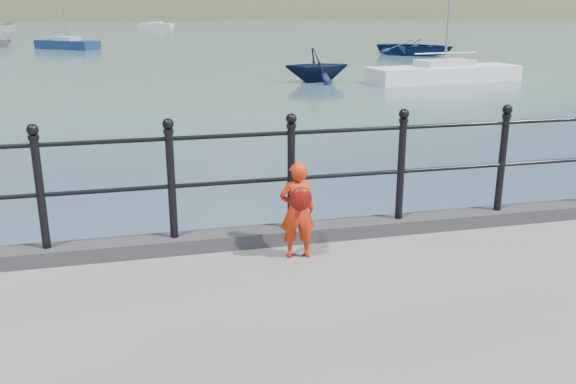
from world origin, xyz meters
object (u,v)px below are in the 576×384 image
object	(u,v)px
sailboat_port	(67,45)
sailboat_deep	(156,26)
sailboat_near	(444,74)
child	(298,210)
railing	(232,168)
launch_blue	(416,47)
launch_navy	(317,65)

from	to	relation	value
sailboat_port	sailboat_deep	xyz separation A→B (m)	(8.87, 52.10, 0.00)
sailboat_near	sailboat_deep	world-z (taller)	sailboat_near
child	sailboat_near	size ratio (longest dim) A/B	0.10
railing	launch_blue	world-z (taller)	railing
sailboat_near	sailboat_deep	distance (m)	80.72
railing	child	bearing A→B (deg)	-38.30
sailboat_port	sailboat_near	world-z (taller)	sailboat_near
child	launch_blue	distance (m)	40.21
child	sailboat_near	bearing A→B (deg)	-116.26
sailboat_port	launch_blue	bearing A→B (deg)	13.41
railing	launch_blue	distance (m)	40.08
child	sailboat_deep	bearing A→B (deg)	-86.51
launch_blue	sailboat_near	distance (m)	16.17
sailboat_port	launch_navy	bearing A→B (deg)	-22.64
railing	launch_navy	bearing A→B (deg)	71.64
launch_blue	sailboat_deep	bearing A→B (deg)	61.23
railing	launch_navy	distance (m)	22.71
railing	sailboat_near	distance (m)	24.16
launch_blue	sailboat_port	distance (m)	28.04
launch_blue	sailboat_near	bearing A→B (deg)	-153.03
railing	sailboat_near	bearing A→B (deg)	57.48
railing	sailboat_port	distance (m)	48.71
child	sailboat_port	bearing A→B (deg)	-77.30
child	sailboat_deep	size ratio (longest dim) A/B	0.11
launch_blue	sailboat_deep	distance (m)	66.85
sailboat_port	sailboat_deep	size ratio (longest dim) A/B	0.97
railing	sailboat_near	size ratio (longest dim) A/B	1.84
child	sailboat_near	xyz separation A→B (m)	(12.41, 20.77, -1.15)
child	launch_navy	world-z (taller)	child
sailboat_deep	child	bearing A→B (deg)	-62.25
railing	launch_navy	xyz separation A→B (m)	(7.15, 21.53, -1.05)
child	sailboat_deep	distance (m)	100.83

